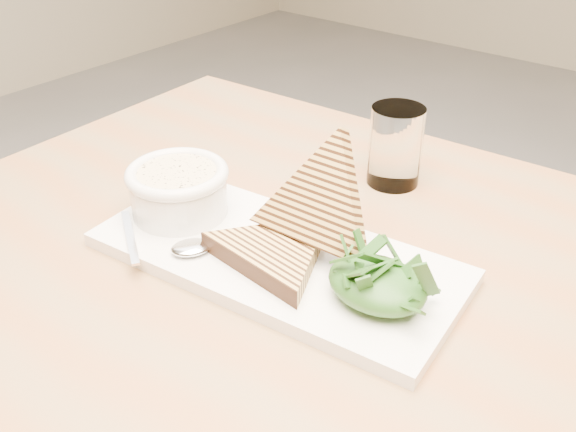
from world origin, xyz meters
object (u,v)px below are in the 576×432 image
Objects in this scene: table_top at (379,321)px; soup_bowl at (179,196)px; platter at (276,257)px; glass_near at (395,146)px.

soup_bowl is at bearing -175.94° from table_top.
platter is 0.24m from glass_near.
soup_bowl is (-0.14, -0.01, 0.03)m from platter.
platter is (-0.12, -0.01, 0.03)m from table_top.
glass_near reaches higher than platter.
table_top is at bearing 4.91° from platter.
soup_bowl is at bearing -176.71° from platter.
glass_near is at bearing 89.37° from platter.
table_top is 0.27m from soup_bowl.
glass_near reaches higher than soup_bowl.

